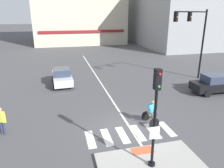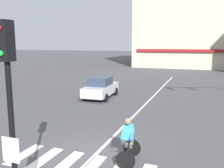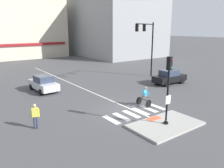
# 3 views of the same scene
# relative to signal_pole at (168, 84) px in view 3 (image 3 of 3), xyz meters

# --- Properties ---
(ground_plane) EXTENTS (300.00, 300.00, 0.00)m
(ground_plane) POSITION_rel_signal_pole_xyz_m (0.00, 3.63, -2.83)
(ground_plane) COLOR #474749
(traffic_island) EXTENTS (4.75, 2.88, 0.15)m
(traffic_island) POSITION_rel_signal_pole_xyz_m (0.00, 0.01, -2.75)
(traffic_island) COLOR #A3A099
(traffic_island) RESTS_ON ground
(tactile_pad_front) EXTENTS (1.10, 0.60, 0.01)m
(tactile_pad_front) POSITION_rel_signal_pole_xyz_m (0.00, 1.10, -2.67)
(tactile_pad_front) COLOR #DB5B38
(tactile_pad_front) RESTS_ON traffic_island
(signal_pole) EXTENTS (0.44, 0.38, 4.44)m
(signal_pole) POSITION_rel_signal_pole_xyz_m (0.00, 0.00, 0.00)
(signal_pole) COLOR black
(signal_pole) RESTS_ON traffic_island
(crosswalk_stripe_a) EXTENTS (0.44, 1.80, 0.01)m
(crosswalk_stripe_a) POSITION_rel_signal_pole_xyz_m (-2.32, 2.94, -2.82)
(crosswalk_stripe_a) COLOR silver
(crosswalk_stripe_a) RESTS_ON ground
(crosswalk_stripe_b) EXTENTS (0.44, 1.80, 0.01)m
(crosswalk_stripe_b) POSITION_rel_signal_pole_xyz_m (-1.39, 2.94, -2.82)
(crosswalk_stripe_b) COLOR silver
(crosswalk_stripe_b) RESTS_ON ground
(crosswalk_stripe_c) EXTENTS (0.44, 1.80, 0.01)m
(crosswalk_stripe_c) POSITION_rel_signal_pole_xyz_m (-0.46, 2.94, -2.82)
(crosswalk_stripe_c) COLOR silver
(crosswalk_stripe_c) RESTS_ON ground
(crosswalk_stripe_d) EXTENTS (0.44, 1.80, 0.01)m
(crosswalk_stripe_d) POSITION_rel_signal_pole_xyz_m (0.46, 2.94, -2.82)
(crosswalk_stripe_d) COLOR silver
(crosswalk_stripe_d) RESTS_ON ground
(crosswalk_stripe_e) EXTENTS (0.44, 1.80, 0.01)m
(crosswalk_stripe_e) POSITION_rel_signal_pole_xyz_m (1.39, 2.94, -2.82)
(crosswalk_stripe_e) COLOR silver
(crosswalk_stripe_e) RESTS_ON ground
(crosswalk_stripe_f) EXTENTS (0.44, 1.80, 0.01)m
(crosswalk_stripe_f) POSITION_rel_signal_pole_xyz_m (2.32, 2.94, -2.82)
(crosswalk_stripe_f) COLOR silver
(crosswalk_stripe_f) RESTS_ON ground
(lane_centre_line) EXTENTS (0.14, 28.00, 0.01)m
(lane_centre_line) POSITION_rel_signal_pole_xyz_m (0.20, 13.63, -2.82)
(lane_centre_line) COLOR silver
(lane_centre_line) RESTS_ON ground
(traffic_light_mast) EXTENTS (4.65, 2.00, 7.02)m
(traffic_light_mast) POSITION_rel_signal_pole_xyz_m (9.39, 11.31, 2.02)
(traffic_light_mast) COLOR black
(traffic_light_mast) RESTS_ON ground
(building_corner_left) EXTENTS (20.38, 20.19, 18.74)m
(building_corner_left) POSITION_rel_signal_pole_xyz_m (1.52, 48.22, 6.56)
(building_corner_left) COLOR beige
(building_corner_left) RESTS_ON ground
(building_corner_right) EXTENTS (16.49, 21.62, 13.92)m
(building_corner_right) POSITION_rel_signal_pole_xyz_m (21.72, 35.11, 4.16)
(building_corner_right) COLOR gray
(building_corner_right) RESTS_ON ground
(car_black_cross_right) EXTENTS (4.16, 1.96, 1.64)m
(car_black_cross_right) POSITION_rel_signal_pole_xyz_m (9.31, 7.54, -2.01)
(car_black_cross_right) COLOR black
(car_black_cross_right) RESTS_ON ground
(car_silver_westbound_far) EXTENTS (2.03, 4.19, 1.64)m
(car_silver_westbound_far) POSITION_rel_signal_pole_xyz_m (-3.54, 13.08, -2.01)
(car_silver_westbound_far) COLOR silver
(car_silver_westbound_far) RESTS_ON ground
(cyclist) EXTENTS (0.74, 1.14, 1.68)m
(cyclist) POSITION_rel_signal_pole_xyz_m (1.56, 3.65, -1.95)
(cyclist) COLOR black
(cyclist) RESTS_ON ground
(pedestrian_at_curb_left) EXTENTS (0.51, 0.35, 1.67)m
(pedestrian_at_curb_left) POSITION_rel_signal_pole_xyz_m (-7.07, 4.65, -1.84)
(pedestrian_at_curb_left) COLOR #2D334C
(pedestrian_at_curb_left) RESTS_ON ground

